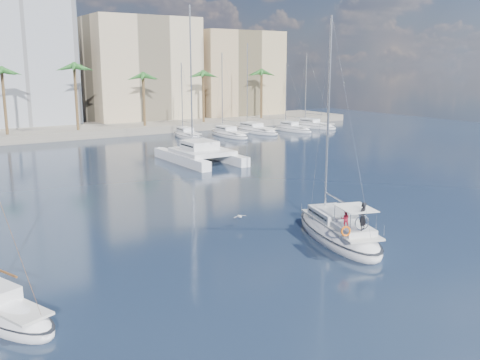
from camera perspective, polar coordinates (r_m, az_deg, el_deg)
ground at (r=35.34m, az=0.58°, el=-6.43°), size 160.00×160.00×0.00m
quay at (r=91.47m, az=-21.02°, el=4.66°), size 120.00×14.00×1.20m
building_beige at (r=105.99m, az=-10.58°, el=11.27°), size 20.00×14.00×20.00m
building_tan_right at (r=113.43m, az=-0.62°, el=11.01°), size 18.00×12.00×18.00m
palm_centre at (r=86.94m, az=-20.94°, el=10.73°), size 3.60×3.60×12.30m
palm_right at (r=99.85m, az=-1.15°, el=11.59°), size 3.60×3.60×12.30m
main_sloop at (r=35.98m, az=10.42°, el=-5.47°), size 6.12×10.70×15.15m
small_sloop at (r=26.92m, az=-23.95°, el=-12.78°), size 4.58×7.35×10.10m
catamaran at (r=63.68m, az=-4.25°, el=2.99°), size 6.28×12.47×18.09m
seagull at (r=38.18m, az=-0.03°, el=-3.90°), size 1.03×0.44×0.19m
moored_yacht_a at (r=84.99m, az=-5.62°, el=4.48°), size 3.37×9.52×11.90m
moored_yacht_b at (r=86.43m, az=-1.17°, el=4.67°), size 3.32×10.83×13.72m
moored_yacht_c at (r=91.61m, az=1.65°, el=5.09°), size 3.98×12.33×15.54m
moored_yacht_d at (r=93.85m, az=5.63°, el=5.21°), size 3.52×9.55×11.90m
moored_yacht_e at (r=99.50m, az=7.86°, el=5.54°), size 4.61×11.11×13.72m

